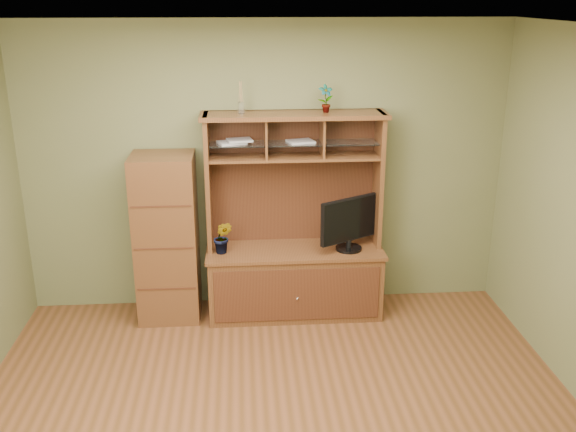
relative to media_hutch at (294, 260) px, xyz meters
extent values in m
cube|color=#563318|center=(-0.25, -1.73, -0.53)|extent=(4.50, 4.00, 0.02)
cube|color=white|center=(-0.25, -1.73, 2.19)|extent=(4.50, 4.00, 0.02)
cube|color=#5F653C|center=(-0.25, 0.28, 0.83)|extent=(4.50, 0.02, 2.70)
cube|color=#492B15|center=(0.00, -0.02, -0.21)|extent=(1.60, 0.55, 0.62)
cube|color=#3B1B10|center=(0.00, -0.30, -0.21)|extent=(1.50, 0.01, 0.50)
sphere|color=silver|center=(0.00, -0.32, -0.24)|extent=(0.02, 0.02, 0.02)
cube|color=#492B15|center=(0.00, -0.02, 0.11)|extent=(1.64, 0.59, 0.03)
cube|color=#492B15|center=(-0.78, 0.08, 0.75)|extent=(0.04, 0.35, 1.25)
cube|color=#492B15|center=(0.78, 0.08, 0.75)|extent=(0.04, 0.35, 1.25)
cube|color=#3B1B10|center=(0.00, 0.24, 0.75)|extent=(1.52, 0.02, 1.25)
cube|color=#492B15|center=(0.00, 0.08, 1.36)|extent=(1.66, 0.40, 0.04)
cube|color=#492B15|center=(0.00, 0.08, 0.98)|extent=(1.52, 0.32, 0.02)
cube|color=#492B15|center=(-0.25, 0.08, 1.16)|extent=(0.02, 0.31, 0.35)
cube|color=#492B15|center=(0.25, 0.08, 1.16)|extent=(0.02, 0.31, 0.35)
cube|color=silver|center=(0.00, 0.07, 1.11)|extent=(1.50, 0.27, 0.01)
cylinder|color=black|center=(0.50, -0.08, 0.14)|extent=(0.24, 0.24, 0.02)
cylinder|color=black|center=(0.50, -0.08, 0.19)|extent=(0.05, 0.05, 0.08)
cube|color=black|center=(0.50, -0.08, 0.42)|extent=(0.57, 0.35, 0.41)
imported|color=#23551D|center=(-0.66, -0.08, 0.28)|extent=(0.20, 0.17, 0.31)
imported|color=#265C20|center=(0.28, 0.08, 1.50)|extent=(0.15, 0.11, 0.25)
cylinder|color=silver|center=(-0.47, 0.08, 1.43)|extent=(0.06, 0.06, 0.10)
cylinder|color=#A78353|center=(-0.47, 0.08, 1.57)|extent=(0.04, 0.04, 0.18)
cube|color=silver|center=(-0.56, 0.08, 1.12)|extent=(0.28, 0.24, 0.02)
cube|color=silver|center=(-0.49, 0.08, 1.14)|extent=(0.24, 0.21, 0.02)
cube|color=silver|center=(0.06, 0.08, 1.12)|extent=(0.27, 0.23, 0.02)
cube|color=#492B15|center=(-1.17, 0.00, 0.26)|extent=(0.56, 0.50, 1.56)
cube|color=#3B1B10|center=(-1.17, -0.25, -0.13)|extent=(0.52, 0.01, 0.02)
cube|color=#3B1B10|center=(-1.17, -0.25, 0.26)|extent=(0.52, 0.01, 0.01)
cube|color=#3B1B10|center=(-1.17, -0.25, 0.65)|extent=(0.52, 0.01, 0.02)
camera|label=1|loc=(-0.48, -5.54, 2.37)|focal=40.00mm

